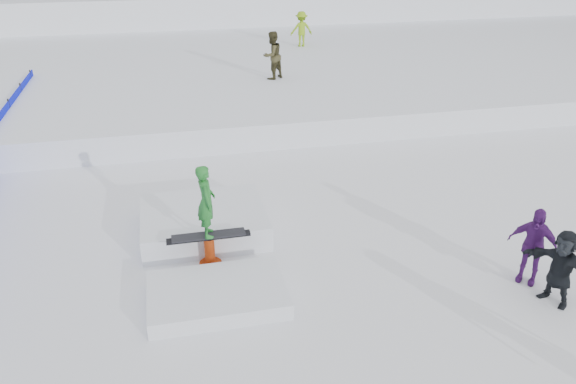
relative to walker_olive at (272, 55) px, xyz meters
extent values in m
plane|color=white|center=(-2.23, -12.10, -1.65)|extent=(120.00, 120.00, 0.00)
cube|color=white|center=(-2.23, 17.90, -0.45)|extent=(60.00, 14.00, 2.40)
cube|color=white|center=(-2.23, 3.90, -1.25)|extent=(50.00, 18.00, 0.80)
cylinder|color=black|center=(-8.73, -1.70, -1.10)|extent=(0.05, 0.05, 1.10)
cylinder|color=black|center=(-8.73, 0.20, -1.10)|extent=(0.05, 0.05, 1.10)
cylinder|color=black|center=(-8.73, 2.10, -1.10)|extent=(0.05, 0.05, 1.10)
imported|color=#3A361D|center=(0.00, 0.00, 0.00)|extent=(1.05, 1.00, 1.71)
imported|color=#81B116|center=(2.48, 5.50, -0.07)|extent=(1.02, 0.60, 1.56)
imported|color=#511B6C|center=(2.27, -12.58, -0.90)|extent=(0.87, 0.90, 1.51)
imported|color=black|center=(2.36, -13.27, -0.95)|extent=(0.90, 1.37, 1.42)
cube|color=white|center=(-3.44, -9.45, -1.38)|extent=(2.60, 2.20, 0.54)
cube|color=white|center=(-3.44, -11.95, -1.50)|extent=(2.40, 1.60, 0.30)
cylinder|color=#B23D13|center=(-3.44, -10.75, -1.62)|extent=(0.44, 0.44, 0.06)
cylinder|color=#B23D13|center=(-3.44, -10.75, -1.35)|extent=(0.20, 0.20, 0.60)
cube|color=black|center=(-3.44, -10.75, -1.02)|extent=(1.60, 0.16, 0.06)
cube|color=black|center=(-3.44, -10.75, -0.98)|extent=(1.40, 0.28, 0.03)
imported|color=#1E7427|center=(-3.44, -10.75, -0.25)|extent=(0.34, 0.52, 1.42)
camera|label=1|loc=(-4.03, -20.11, 4.44)|focal=35.00mm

